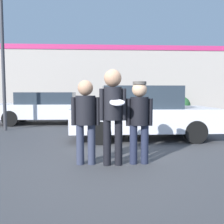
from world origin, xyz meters
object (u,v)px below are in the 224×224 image
object	(u,v)px
parked_car_near	(141,113)
parked_car_far	(49,108)
shrub	(181,105)
street_lamp	(9,30)
person_left	(86,115)
person_right	(139,115)
person_middle_with_frisbee	(113,108)

from	to	relation	value
parked_car_near	parked_car_far	xyz separation A→B (m)	(-3.48, 3.71, -0.07)
shrub	parked_car_far	bearing A→B (deg)	-152.19
street_lamp	parked_car_far	bearing A→B (deg)	63.51
shrub	person_left	bearing A→B (deg)	-117.73
person_right	parked_car_far	xyz separation A→B (m)	(-2.95, 6.41, -0.25)
person_left	person_middle_with_frisbee	world-z (taller)	person_middle_with_frisbee
street_lamp	parked_car_near	bearing A→B (deg)	-21.65
person_right	parked_car_near	size ratio (longest dim) A/B	0.38
person_right	street_lamp	xyz separation A→B (m)	(-3.92, 4.47, 2.64)
person_right	shrub	xyz separation A→B (m)	(4.35, 10.26, -0.39)
person_middle_with_frisbee	parked_car_far	bearing A→B (deg)	110.62
person_middle_with_frisbee	parked_car_far	distance (m)	6.93
parked_car_near	parked_car_far	world-z (taller)	parked_car_near
parked_car_near	shrub	distance (m)	8.47
person_left	parked_car_near	xyz separation A→B (m)	(1.56, 2.68, -0.19)
parked_car_far	street_lamp	xyz separation A→B (m)	(-0.97, -1.95, 2.89)
parked_car_near	person_right	bearing A→B (deg)	-101.05
person_right	shrub	size ratio (longest dim) A/B	1.42
person_left	person_middle_with_frisbee	xyz separation A→B (m)	(0.52, -0.09, 0.14)
person_left	parked_car_far	size ratio (longest dim) A/B	0.36
person_left	shrub	bearing A→B (deg)	62.27
person_left	person_right	xyz separation A→B (m)	(1.04, -0.02, -0.01)
person_left	parked_car_far	world-z (taller)	person_left
parked_car_near	parked_car_far	distance (m)	5.09
person_left	street_lamp	world-z (taller)	street_lamp
person_left	parked_car_near	size ratio (longest dim) A/B	0.38
person_middle_with_frisbee	street_lamp	bearing A→B (deg)	126.95
parked_car_near	shrub	size ratio (longest dim) A/B	3.74
person_right	parked_car_far	world-z (taller)	person_right
person_right	street_lamp	world-z (taller)	street_lamp
parked_car_far	parked_car_near	bearing A→B (deg)	-46.84
parked_car_near	shrub	xyz separation A→B (m)	(3.82, 7.56, -0.21)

